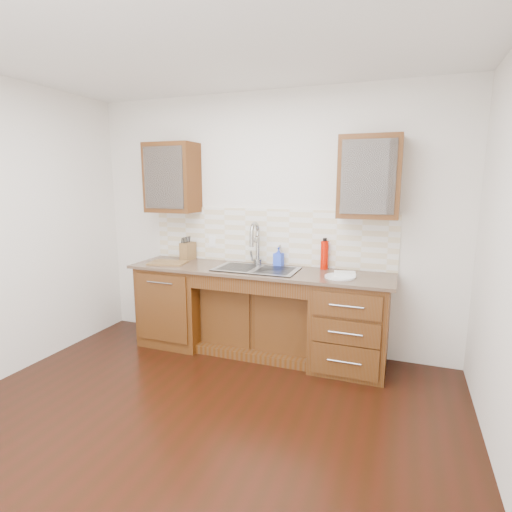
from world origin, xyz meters
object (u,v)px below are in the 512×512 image
(cutting_board, at_px, (168,263))
(water_bottle, at_px, (324,255))
(soap_bottle, at_px, (279,257))
(plate, at_px, (340,277))
(knife_block, at_px, (188,251))

(cutting_board, bearing_deg, water_bottle, 10.75)
(water_bottle, bearing_deg, soap_bottle, -177.91)
(soap_bottle, xyz_separation_m, water_bottle, (0.48, 0.02, 0.04))
(plate, xyz_separation_m, cutting_board, (-1.85, -0.00, 0.00))
(cutting_board, bearing_deg, soap_bottle, 14.20)
(plate, height_order, cutting_board, cutting_board)
(soap_bottle, relative_size, knife_block, 1.02)
(soap_bottle, bearing_deg, knife_block, -172.61)
(water_bottle, distance_m, knife_block, 1.55)
(soap_bottle, height_order, cutting_board, soap_bottle)
(soap_bottle, relative_size, water_bottle, 0.69)
(water_bottle, relative_size, cutting_board, 0.75)
(cutting_board, bearing_deg, knife_block, 71.23)
(soap_bottle, height_order, knife_block, soap_bottle)
(plate, height_order, knife_block, knife_block)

